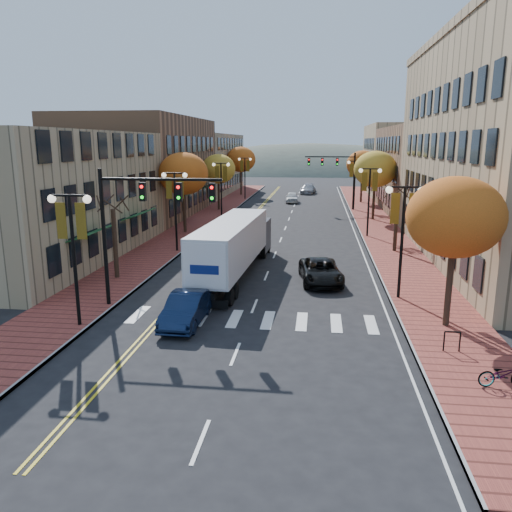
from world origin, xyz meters
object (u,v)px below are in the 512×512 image
(semi_truck, at_px, (236,243))
(black_suv, at_px, (321,271))
(bicycle, at_px, (503,374))
(navy_sedan, at_px, (186,309))

(semi_truck, xyz_separation_m, black_suv, (5.30, -0.98, -1.42))
(semi_truck, relative_size, black_suv, 2.92)
(bicycle, bearing_deg, navy_sedan, 59.90)
(navy_sedan, height_order, black_suv, navy_sedan)
(black_suv, bearing_deg, bicycle, -71.63)
(black_suv, bearing_deg, semi_truck, 162.39)
(navy_sedan, height_order, bicycle, navy_sedan)
(black_suv, bearing_deg, navy_sedan, -135.59)
(black_suv, relative_size, bicycle, 2.95)
(navy_sedan, distance_m, black_suv, 9.96)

